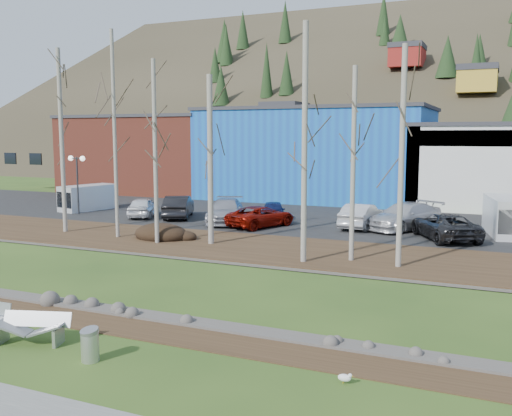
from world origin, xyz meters
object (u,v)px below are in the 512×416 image
at_px(street_lamp, 77,168).
at_px(car_2, 261,216).
at_px(seagull, 345,378).
at_px(car_6, 445,226).
at_px(car_0, 143,207).
at_px(car_1, 178,207).
at_px(car_5, 361,216).
at_px(bench_damaged, 32,328).
at_px(van_white, 509,217).
at_px(litter_bin, 90,346).
at_px(car_3, 226,211).
at_px(car_7, 405,216).
at_px(car_4, 273,211).
at_px(van_grey, 86,198).

distance_m(street_lamp, car_2, 14.55).
relative_size(seagull, car_6, 0.07).
distance_m(car_0, car_1, 2.56).
bearing_deg(car_6, street_lamp, -27.17).
distance_m(car_0, car_5, 15.15).
bearing_deg(car_2, bench_damaged, 116.14).
bearing_deg(bench_damaged, car_0, 100.00).
relative_size(seagull, van_white, 0.07).
height_order(litter_bin, car_5, car_5).
relative_size(car_2, van_white, 0.90).
bearing_deg(car_2, car_3, 7.45).
xyz_separation_m(car_0, car_1, (2.49, 0.58, 0.08)).
bearing_deg(seagull, car_2, 121.45).
bearing_deg(street_lamp, litter_bin, -39.91).
xyz_separation_m(bench_damaged, car_7, (6.57, 23.30, 0.50)).
xyz_separation_m(street_lamp, car_4, (14.02, 2.92, -2.69)).
xyz_separation_m(bench_damaged, seagull, (8.79, 0.93, -0.29)).
bearing_deg(car_3, car_0, 160.09).
xyz_separation_m(car_3, van_white, (16.99, 2.14, 0.32)).
bearing_deg(car_3, van_grey, 154.42).
height_order(litter_bin, car_4, car_4).
bearing_deg(car_2, car_6, -158.10).
height_order(litter_bin, car_0, car_0).
distance_m(street_lamp, van_grey, 3.32).
xyz_separation_m(car_0, car_2, (9.25, -0.69, -0.04)).
distance_m(seagull, street_lamp, 31.92).
bearing_deg(car_6, car_7, -71.13).
height_order(street_lamp, car_5, street_lamp).
relative_size(street_lamp, car_4, 1.13).
bearing_deg(van_white, litter_bin, -123.41).
distance_m(seagull, van_grey, 33.87).
distance_m(car_3, van_white, 17.13).
height_order(bench_damaged, seagull, bench_damaged).
xyz_separation_m(litter_bin, van_white, (10.00, 23.94, 0.82)).
xyz_separation_m(car_4, car_6, (11.24, -2.63, 0.09)).
xyz_separation_m(street_lamp, car_3, (11.50, 0.81, -2.56)).
bearing_deg(car_7, van_white, 30.36).
bearing_deg(car_4, car_2, -107.41).
xyz_separation_m(litter_bin, car_6, (6.78, 21.27, 0.47)).
distance_m(bench_damaged, car_6, 22.80).
xyz_separation_m(bench_damaged, street_lamp, (-16.13, 20.60, 3.02)).
height_order(car_3, van_grey, van_grey).
bearing_deg(car_5, car_2, 23.50).
bearing_deg(van_grey, seagull, -27.42).
relative_size(car_6, van_grey, 1.13).
distance_m(street_lamp, car_4, 14.57).
height_order(bench_damaged, car_4, car_4).
bearing_deg(van_grey, car_7, 14.04).
distance_m(car_2, van_white, 14.47).
height_order(car_2, van_grey, van_grey).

